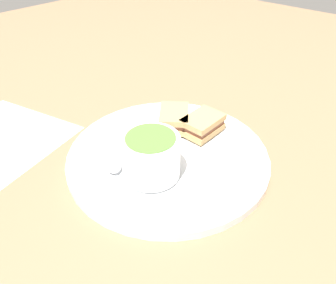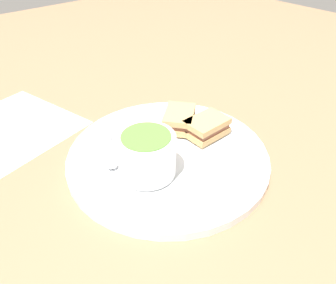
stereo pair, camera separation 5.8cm
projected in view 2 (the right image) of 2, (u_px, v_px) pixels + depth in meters
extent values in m
plane|color=#8E6B4C|center=(168.00, 160.00, 0.60)|extent=(2.40, 2.40, 0.00)
cylinder|color=white|center=(168.00, 156.00, 0.60)|extent=(0.36, 0.36, 0.02)
torus|color=white|center=(168.00, 152.00, 0.59)|extent=(0.36, 0.36, 0.01)
cylinder|color=white|center=(148.00, 170.00, 0.54)|extent=(0.05, 0.05, 0.01)
cylinder|color=white|center=(147.00, 155.00, 0.53)|extent=(0.09, 0.09, 0.07)
cylinder|color=#568938|center=(146.00, 137.00, 0.50)|extent=(0.08, 0.08, 0.01)
cube|color=silver|center=(110.00, 146.00, 0.60)|extent=(0.07, 0.05, 0.00)
ellipsoid|color=silver|center=(111.00, 162.00, 0.56)|extent=(0.04, 0.04, 0.01)
cube|color=tan|center=(206.00, 131.00, 0.63)|extent=(0.06, 0.08, 0.01)
cube|color=brown|center=(207.00, 127.00, 0.62)|extent=(0.05, 0.07, 0.01)
cube|color=tan|center=(207.00, 122.00, 0.62)|extent=(0.06, 0.08, 0.01)
cube|color=tan|center=(179.00, 124.00, 0.65)|extent=(0.09, 0.10, 0.01)
cube|color=brown|center=(179.00, 119.00, 0.65)|extent=(0.09, 0.09, 0.01)
cube|color=tan|center=(179.00, 114.00, 0.64)|extent=(0.09, 0.10, 0.01)
cube|color=white|center=(9.00, 129.00, 0.68)|extent=(0.30, 0.29, 0.00)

